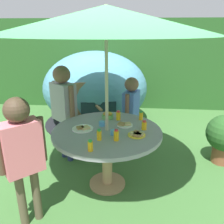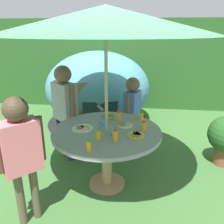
{
  "view_description": "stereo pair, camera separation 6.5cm",
  "coord_description": "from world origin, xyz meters",
  "px_view_note": "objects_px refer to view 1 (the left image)",
  "views": [
    {
      "loc": [
        0.27,
        -2.43,
        1.83
      ],
      "look_at": [
        0.04,
        0.17,
        0.9
      ],
      "focal_mm": 37.36,
      "sensor_mm": 36.0,
      "label": 1
    },
    {
      "loc": [
        0.34,
        -2.42,
        1.83
      ],
      "look_at": [
        0.04,
        0.17,
        0.9
      ],
      "focal_mm": 37.36,
      "sensor_mm": 36.0,
      "label": 2
    }
  ],
  "objects_px": {
    "child_in_grey_shirt": "(64,102)",
    "plate_front_edge": "(83,128)",
    "patio_umbrella": "(106,20)",
    "juice_bottle_center_front": "(99,135)",
    "garden_table": "(107,139)",
    "cup_near": "(113,132)",
    "child_in_blue_shirt": "(131,106)",
    "juice_bottle_far_left": "(118,116)",
    "snack_bowl": "(108,115)",
    "juice_bottle_mid_right": "(144,125)",
    "juice_bottle_mid_left": "(141,116)",
    "plate_far_right": "(125,125)",
    "wooden_chair": "(82,112)",
    "juice_bottle_near_right": "(116,135)",
    "cup_far": "(102,124)",
    "child_in_pink_shirt": "(22,148)",
    "juice_bottle_near_left": "(90,146)",
    "plate_center_back": "(137,134)",
    "dome_tent": "(95,88)"
  },
  "relations": [
    {
      "from": "wooden_chair",
      "to": "child_in_grey_shirt",
      "type": "xyz_separation_m",
      "value": [
        -0.14,
        -0.49,
        0.31
      ]
    },
    {
      "from": "child_in_pink_shirt",
      "to": "dome_tent",
      "type": "bearing_deg",
      "value": 41.82
    },
    {
      "from": "plate_far_right",
      "to": "juice_bottle_mid_right",
      "type": "distance_m",
      "value": 0.25
    },
    {
      "from": "child_in_grey_shirt",
      "to": "plate_front_edge",
      "type": "height_order",
      "value": "child_in_grey_shirt"
    },
    {
      "from": "patio_umbrella",
      "to": "cup_near",
      "type": "relative_size",
      "value": 37.45
    },
    {
      "from": "juice_bottle_far_left",
      "to": "snack_bowl",
      "type": "bearing_deg",
      "value": 163.27
    },
    {
      "from": "plate_far_right",
      "to": "juice_bottle_mid_left",
      "type": "bearing_deg",
      "value": 46.17
    },
    {
      "from": "patio_umbrella",
      "to": "juice_bottle_center_front",
      "type": "bearing_deg",
      "value": -101.83
    },
    {
      "from": "plate_front_edge",
      "to": "juice_bottle_near_left",
      "type": "height_order",
      "value": "juice_bottle_near_left"
    },
    {
      "from": "patio_umbrella",
      "to": "plate_front_edge",
      "type": "bearing_deg",
      "value": -179.32
    },
    {
      "from": "plate_center_back",
      "to": "juice_bottle_near_left",
      "type": "distance_m",
      "value": 0.58
    },
    {
      "from": "patio_umbrella",
      "to": "wooden_chair",
      "type": "height_order",
      "value": "patio_umbrella"
    },
    {
      "from": "juice_bottle_near_left",
      "to": "cup_far",
      "type": "xyz_separation_m",
      "value": [
        0.03,
        0.61,
        -0.02
      ]
    },
    {
      "from": "wooden_chair",
      "to": "child_in_pink_shirt",
      "type": "relative_size",
      "value": 0.79
    },
    {
      "from": "dome_tent",
      "to": "juice_bottle_mid_left",
      "type": "xyz_separation_m",
      "value": [
        0.86,
        -1.72,
        0.08
      ]
    },
    {
      "from": "garden_table",
      "to": "cup_near",
      "type": "bearing_deg",
      "value": -56.94
    },
    {
      "from": "juice_bottle_mid_right",
      "to": "juice_bottle_near_right",
      "type": "bearing_deg",
      "value": -134.57
    },
    {
      "from": "plate_front_edge",
      "to": "plate_center_back",
      "type": "relative_size",
      "value": 1.28
    },
    {
      "from": "dome_tent",
      "to": "child_in_blue_shirt",
      "type": "relative_size",
      "value": 2.07
    },
    {
      "from": "patio_umbrella",
      "to": "cup_far",
      "type": "relative_size",
      "value": 31.72
    },
    {
      "from": "juice_bottle_mid_left",
      "to": "plate_far_right",
      "type": "bearing_deg",
      "value": -133.83
    },
    {
      "from": "plate_center_back",
      "to": "juice_bottle_near_right",
      "type": "bearing_deg",
      "value": -148.02
    },
    {
      "from": "juice_bottle_mid_right",
      "to": "snack_bowl",
      "type": "bearing_deg",
      "value": 144.62
    },
    {
      "from": "wooden_chair",
      "to": "plate_far_right",
      "type": "relative_size",
      "value": 5.36
    },
    {
      "from": "juice_bottle_mid_right",
      "to": "child_in_blue_shirt",
      "type": "bearing_deg",
      "value": 101.64
    },
    {
      "from": "juice_bottle_mid_right",
      "to": "juice_bottle_center_front",
      "type": "bearing_deg",
      "value": -147.21
    },
    {
      "from": "child_in_grey_shirt",
      "to": "cup_far",
      "type": "xyz_separation_m",
      "value": [
        0.59,
        -0.45,
        -0.12
      ]
    },
    {
      "from": "plate_far_right",
      "to": "juice_bottle_center_front",
      "type": "bearing_deg",
      "value": -121.6
    },
    {
      "from": "juice_bottle_near_right",
      "to": "cup_far",
      "type": "height_order",
      "value": "juice_bottle_near_right"
    },
    {
      "from": "child_in_blue_shirt",
      "to": "plate_far_right",
      "type": "bearing_deg",
      "value": 12.06
    },
    {
      "from": "dome_tent",
      "to": "juice_bottle_near_left",
      "type": "height_order",
      "value": "dome_tent"
    },
    {
      "from": "wooden_chair",
      "to": "juice_bottle_mid_left",
      "type": "distance_m",
      "value": 1.18
    },
    {
      "from": "patio_umbrella",
      "to": "child_in_blue_shirt",
      "type": "distance_m",
      "value": 1.44
    },
    {
      "from": "plate_far_right",
      "to": "plate_center_back",
      "type": "height_order",
      "value": "same"
    },
    {
      "from": "juice_bottle_near_right",
      "to": "cup_far",
      "type": "relative_size",
      "value": 1.77
    },
    {
      "from": "garden_table",
      "to": "plate_front_edge",
      "type": "height_order",
      "value": "plate_front_edge"
    },
    {
      "from": "patio_umbrella",
      "to": "juice_bottle_near_left",
      "type": "distance_m",
      "value": 1.23
    },
    {
      "from": "child_in_pink_shirt",
      "to": "juice_bottle_mid_right",
      "type": "bearing_deg",
      "value": -10.99
    },
    {
      "from": "child_in_blue_shirt",
      "to": "plate_front_edge",
      "type": "xyz_separation_m",
      "value": [
        -0.54,
        -0.83,
        -0.01
      ]
    },
    {
      "from": "garden_table",
      "to": "juice_bottle_mid_right",
      "type": "relative_size",
      "value": 11.34
    },
    {
      "from": "child_in_pink_shirt",
      "to": "patio_umbrella",
      "type": "bearing_deg",
      "value": 0.0
    },
    {
      "from": "plate_front_edge",
      "to": "juice_bottle_near_right",
      "type": "bearing_deg",
      "value": -31.47
    },
    {
      "from": "child_in_blue_shirt",
      "to": "juice_bottle_near_right",
      "type": "distance_m",
      "value": 1.09
    },
    {
      "from": "dome_tent",
      "to": "juice_bottle_mid_right",
      "type": "height_order",
      "value": "dome_tent"
    },
    {
      "from": "garden_table",
      "to": "juice_bottle_mid_left",
      "type": "distance_m",
      "value": 0.56
    },
    {
      "from": "juice_bottle_near_right",
      "to": "cup_near",
      "type": "height_order",
      "value": "juice_bottle_near_right"
    },
    {
      "from": "juice_bottle_far_left",
      "to": "juice_bottle_mid_left",
      "type": "relative_size",
      "value": 1.04
    },
    {
      "from": "juice_bottle_near_right",
      "to": "cup_far",
      "type": "bearing_deg",
      "value": 118.22
    },
    {
      "from": "cup_near",
      "to": "juice_bottle_far_left",
      "type": "bearing_deg",
      "value": 86.13
    },
    {
      "from": "plate_center_back",
      "to": "cup_far",
      "type": "xyz_separation_m",
      "value": [
        -0.41,
        0.24,
        0.01
      ]
    }
  ]
}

